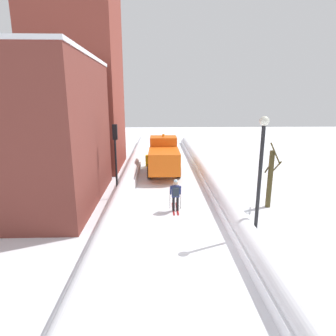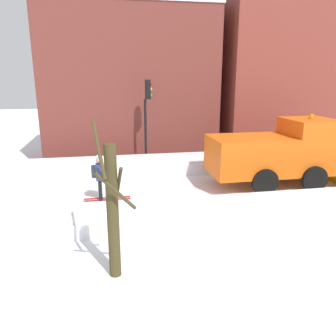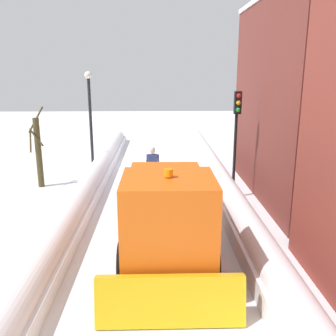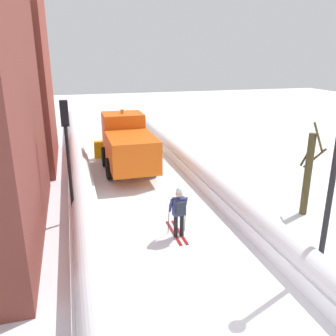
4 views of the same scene
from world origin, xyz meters
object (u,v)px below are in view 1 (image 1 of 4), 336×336
Objects in this scene: skier at (176,194)px; bare_tree_near at (270,178)px; plow_truck at (164,157)px; traffic_light_pole at (116,147)px; street_lamp at (261,163)px.

bare_tree_near is at bearing 4.48° from skier.
plow_truck is 3.31× the size of skier.
traffic_light_pole is 1.21× the size of bare_tree_near.
skier is (0.50, -7.67, -0.48)m from plow_truck.
bare_tree_near is (5.30, 0.42, 0.71)m from skier.
street_lamp reaches higher than bare_tree_near.
traffic_light_pole is (-3.48, 2.32, 2.17)m from skier.
skier is 0.48× the size of bare_tree_near.
bare_tree_near is at bearing -51.35° from plow_truck.
street_lamp reaches higher than plow_truck.
street_lamp is at bearing -37.36° from traffic_light_pole.
street_lamp is (3.42, -2.95, 2.35)m from skier.
skier is at bearing -175.52° from bare_tree_near.
plow_truck is 1.32× the size of traffic_light_pole.
street_lamp is (3.92, -10.62, 1.88)m from plow_truck.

